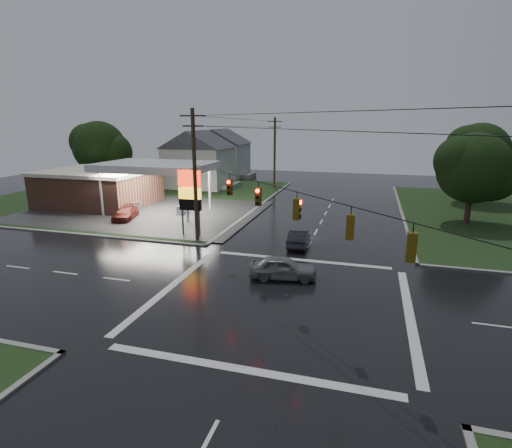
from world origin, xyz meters
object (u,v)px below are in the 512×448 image
(tree_nw_behind, at_px, (101,148))
(car_crossing, at_px, (283,268))
(utility_pole_n, at_px, (275,152))
(house_near, at_px, (199,158))
(house_far, at_px, (221,152))
(gas_station, at_px, (107,185))
(tree_ne_far, at_px, (480,153))
(car_pump, at_px, (126,213))
(tree_ne_near, at_px, (475,168))
(car_north, at_px, (299,237))
(utility_pole_nw, at_px, (195,174))
(pylon_sign, at_px, (190,192))

(tree_nw_behind, bearing_deg, car_crossing, -38.90)
(utility_pole_n, bearing_deg, house_near, -170.09)
(house_near, height_order, house_far, same)
(gas_station, bearing_deg, tree_ne_far, 18.46)
(tree_ne_far, distance_m, car_pump, 42.17)
(tree_ne_far, height_order, car_pump, tree_ne_far)
(utility_pole_n, distance_m, tree_ne_near, 28.55)
(gas_station, relative_size, car_pump, 5.80)
(tree_nw_behind, xyz_separation_m, car_north, (33.04, -19.56, -5.47))
(car_crossing, bearing_deg, tree_ne_far, -40.44)
(utility_pole_nw, height_order, tree_nw_behind, utility_pole_nw)
(house_near, relative_size, house_far, 1.00)
(pylon_sign, xyz_separation_m, utility_pole_nw, (1.00, -1.00, 1.71))
(tree_nw_behind, xyz_separation_m, tree_ne_near, (47.98, -8.00, -0.62))
(utility_pole_nw, bearing_deg, pylon_sign, 135.00)
(utility_pole_nw, xyz_separation_m, utility_pole_n, (0.00, 28.50, -0.25))
(pylon_sign, bearing_deg, utility_pole_nw, -45.00)
(tree_ne_near, height_order, car_pump, tree_ne_near)
(tree_ne_far, bearing_deg, tree_nw_behind, -175.51)
(utility_pole_nw, bearing_deg, car_pump, 154.62)
(gas_station, relative_size, utility_pole_nw, 2.38)
(pylon_sign, bearing_deg, house_far, 106.98)
(tree_ne_near, relative_size, car_pump, 1.99)
(gas_station, xyz_separation_m, utility_pole_n, (16.18, 18.30, 2.92))
(gas_station, xyz_separation_m, utility_pole_nw, (16.18, -10.20, 3.17))
(tree_nw_behind, bearing_deg, car_pump, -47.99)
(utility_pole_n, xyz_separation_m, tree_ne_near, (23.64, -16.01, 0.09))
(car_pump, bearing_deg, tree_nw_behind, 116.54)
(gas_station, xyz_separation_m, car_pump, (5.91, -5.33, -1.89))
(tree_ne_near, bearing_deg, house_near, 158.24)
(tree_nw_behind, distance_m, tree_ne_near, 48.65)
(utility_pole_nw, xyz_separation_m, tree_ne_near, (23.64, 12.49, -0.16))
(house_far, distance_m, tree_ne_far, 41.57)
(utility_pole_nw, xyz_separation_m, tree_ne_far, (26.65, 24.49, 0.46))
(gas_station, distance_m, car_pump, 8.18)
(tree_nw_behind, bearing_deg, house_far, 56.56)
(house_near, height_order, tree_nw_behind, tree_nw_behind)
(tree_ne_near, distance_m, car_crossing, 24.39)
(house_near, height_order, car_north, house_near)
(utility_pole_nw, bearing_deg, car_north, 6.12)
(tree_ne_far, xyz_separation_m, car_pump, (-36.92, -19.62, -5.52))
(utility_pole_nw, distance_m, house_near, 28.90)
(tree_ne_far, bearing_deg, car_crossing, -119.88)
(pylon_sign, relative_size, utility_pole_n, 0.57)
(tree_nw_behind, height_order, car_north, tree_nw_behind)
(utility_pole_n, relative_size, house_near, 0.95)
(tree_ne_near, xyz_separation_m, car_pump, (-33.91, -7.62, -4.91))
(house_far, bearing_deg, tree_ne_far, -19.71)
(gas_station, distance_m, house_near, 17.07)
(car_crossing, height_order, car_pump, car_crossing)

